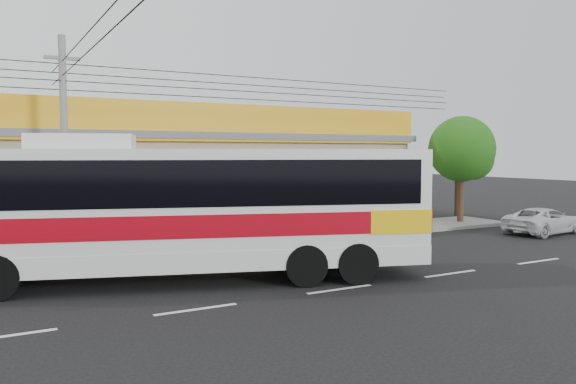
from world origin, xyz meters
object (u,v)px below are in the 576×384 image
coach_bus (196,203)px  tree_near (464,151)px  tree_far (460,152)px  white_car (544,221)px  utility_pole (63,75)px  motorbike_red (94,242)px

coach_bus → tree_near: 17.11m
tree_near → tree_far: bearing=47.6°
white_car → utility_pole: (-19.61, 3.54, 5.59)m
motorbike_red → white_car: size_ratio=0.46×
white_car → coach_bus: bearing=88.1°
tree_far → tree_near: bearing=-132.4°
tree_near → tree_far: (1.88, 2.06, -0.05)m
tree_near → coach_bus: bearing=-161.1°
utility_pole → tree_far: bearing=7.3°
tree_near → tree_far: size_ratio=1.01×
motorbike_red → utility_pole: (-0.76, 0.50, 5.51)m
motorbike_red → utility_pole: utility_pole is taller
utility_pole → tree_far: size_ratio=6.30×
coach_bus → tree_near: tree_near is taller
motorbike_red → white_car: bearing=-120.6°
white_car → tree_near: (-0.68, 4.17, 3.12)m
tree_far → motorbike_red: bearing=-171.0°
tree_near → utility_pole: bearing=-178.1°
tree_near → tree_far: tree_near is taller
motorbike_red → utility_pole: size_ratio=0.06×
motorbike_red → tree_far: size_ratio=0.36×
motorbike_red → utility_pole: 5.58m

